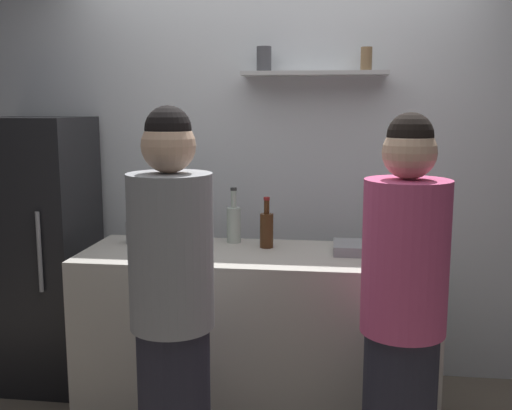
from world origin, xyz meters
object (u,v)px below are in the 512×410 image
object	(u,v)px
refrigerator	(40,252)
wine_bottle_amber_glass	(267,229)
baking_pan	(367,248)
wine_bottle_green_glass	(193,221)
water_bottle_plastic	(418,230)
person_pink_top	(402,322)
person_grey_hoodie	(172,317)
utensil_holder	(134,232)
wine_bottle_pale_glass	(234,223)

from	to	relation	value
refrigerator	wine_bottle_amber_glass	world-z (taller)	refrigerator
baking_pan	wine_bottle_green_glass	bearing A→B (deg)	170.58
water_bottle_plastic	person_pink_top	size ratio (longest dim) A/B	0.13
refrigerator	wine_bottle_amber_glass	bearing A→B (deg)	-8.24
person_grey_hoodie	person_pink_top	bearing A→B (deg)	84.52
baking_pan	person_grey_hoodie	xyz separation A→B (m)	(-0.82, -0.80, -0.12)
refrigerator	water_bottle_plastic	xyz separation A→B (m)	(2.20, -0.11, 0.22)
utensil_holder	water_bottle_plastic	distance (m)	1.54
wine_bottle_amber_glass	water_bottle_plastic	size ratio (longest dim) A/B	1.28
refrigerator	utensil_holder	bearing A→B (deg)	-16.51
water_bottle_plastic	person_pink_top	distance (m)	0.90
utensil_holder	wine_bottle_amber_glass	bearing A→B (deg)	-0.50
wine_bottle_green_glass	wine_bottle_amber_glass	distance (m)	0.44
refrigerator	person_grey_hoodie	world-z (taller)	person_grey_hoodie
wine_bottle_pale_glass	person_grey_hoodie	world-z (taller)	person_grey_hoodie
utensil_holder	person_grey_hoodie	bearing A→B (deg)	-62.50
wine_bottle_pale_glass	person_pink_top	distance (m)	1.22
refrigerator	utensil_holder	distance (m)	0.71
wine_bottle_pale_glass	water_bottle_plastic	size ratio (longest dim) A/B	1.44
water_bottle_plastic	person_grey_hoodie	bearing A→B (deg)	-138.89
wine_bottle_amber_glass	person_grey_hoodie	bearing A→B (deg)	-108.68
wine_bottle_green_glass	water_bottle_plastic	bearing A→B (deg)	-0.28
baking_pan	person_grey_hoodie	size ratio (longest dim) A/B	0.20
utensil_holder	water_bottle_plastic	bearing A→B (deg)	3.38
baking_pan	water_bottle_plastic	distance (m)	0.32
refrigerator	wine_bottle_pale_glass	world-z (taller)	refrigerator
refrigerator	person_pink_top	size ratio (longest dim) A/B	0.98
baking_pan	utensil_holder	distance (m)	1.27
wine_bottle_amber_glass	person_grey_hoodie	xyz separation A→B (m)	(-0.29, -0.85, -0.20)
utensil_holder	wine_bottle_green_glass	size ratio (longest dim) A/B	0.72
refrigerator	wine_bottle_pale_glass	size ratio (longest dim) A/B	5.25
wine_bottle_amber_glass	person_pink_top	bearing A→B (deg)	-50.10
wine_bottle_pale_glass	wine_bottle_amber_glass	xyz separation A→B (m)	(0.19, -0.10, -0.01)
baking_pan	wine_bottle_pale_glass	world-z (taller)	wine_bottle_pale_glass
utensil_holder	person_pink_top	size ratio (longest dim) A/B	0.14
baking_pan	wine_bottle_green_glass	size ratio (longest dim) A/B	1.09
person_grey_hoodie	wine_bottle_amber_glass	bearing A→B (deg)	150.03
wine_bottle_green_glass	baking_pan	bearing A→B (deg)	-9.42
utensil_holder	person_pink_top	bearing A→B (deg)	-29.18
person_pink_top	wine_bottle_green_glass	bearing A→B (deg)	-74.42
wine_bottle_green_glass	utensil_holder	bearing A→B (deg)	-162.57
baking_pan	wine_bottle_amber_glass	size ratio (longest dim) A/B	1.24
wine_bottle_green_glass	wine_bottle_amber_glass	world-z (taller)	wine_bottle_green_glass
wine_bottle_pale_glass	water_bottle_plastic	world-z (taller)	wine_bottle_pale_glass
baking_pan	water_bottle_plastic	xyz separation A→B (m)	(0.28, 0.15, 0.07)
person_grey_hoodie	wine_bottle_green_glass	bearing A→B (deg)	176.99
wine_bottle_pale_glass	wine_bottle_amber_glass	world-z (taller)	wine_bottle_pale_glass
wine_bottle_green_glass	person_grey_hoodie	distance (m)	0.99
wine_bottle_green_glass	person_pink_top	world-z (taller)	person_pink_top
wine_bottle_amber_glass	wine_bottle_pale_glass	bearing A→B (deg)	152.63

